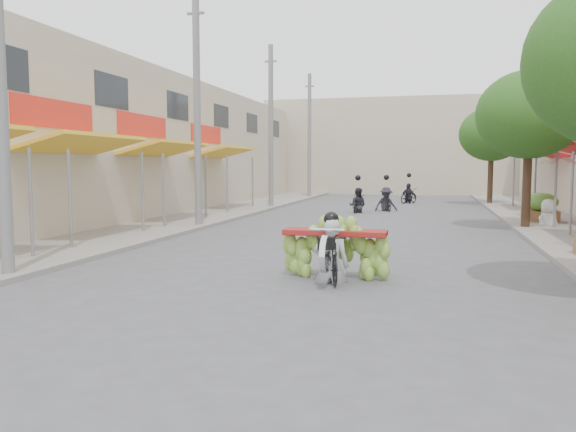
{
  "coord_description": "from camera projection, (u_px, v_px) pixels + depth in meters",
  "views": [
    {
      "loc": [
        2.36,
        -5.87,
        2.16
      ],
      "look_at": [
        -0.53,
        5.41,
        1.1
      ],
      "focal_mm": 35.0,
      "sensor_mm": 36.0,
      "label": 1
    }
  ],
  "objects": [
    {
      "name": "utility_pole_far",
      "position": [
        271.0,
        127.0,
        27.67
      ],
      "size": [
        0.6,
        0.24,
        8.0
      ],
      "color": "slate",
      "rests_on": "ground"
    },
    {
      "name": "far_building",
      "position": [
        401.0,
        147.0,
        42.78
      ],
      "size": [
        20.0,
        6.0,
        7.0
      ],
      "primitive_type": "cube",
      "color": "#BCAF95",
      "rests_on": "ground"
    },
    {
      "name": "shophouse_row_left",
      "position": [
        66.0,
        144.0,
        22.62
      ],
      "size": [
        9.77,
        40.0,
        6.0
      ],
      "color": "#BCAF95",
      "rests_on": "ground"
    },
    {
      "name": "utility_pole_back",
      "position": [
        309.0,
        136.0,
        36.35
      ],
      "size": [
        0.6,
        0.24,
        8.0
      ],
      "color": "slate",
      "rests_on": "ground"
    },
    {
      "name": "bg_motorbike_c",
      "position": [
        409.0,
        189.0,
        31.6
      ],
      "size": [
        1.21,
        1.59,
        1.95
      ],
      "color": "black",
      "rests_on": "ground"
    },
    {
      "name": "produce_crate_far",
      "position": [
        541.0,
        205.0,
        20.28
      ],
      "size": [
        1.2,
        0.88,
        1.16
      ],
      "color": "brown",
      "rests_on": "ground"
    },
    {
      "name": "pedestrian",
      "position": [
        549.0,
        199.0,
        19.02
      ],
      "size": [
        1.02,
        0.89,
        1.77
      ],
      "rotation": [
        0.0,
        0.0,
        3.66
      ],
      "color": "white",
      "rests_on": "ground"
    },
    {
      "name": "utility_pole_mid",
      "position": [
        197.0,
        110.0,
        18.99
      ],
      "size": [
        0.6,
        0.24,
        8.0
      ],
      "color": "slate",
      "rests_on": "ground"
    },
    {
      "name": "sidewalk_left",
      "position": [
        192.0,
        217.0,
        22.64
      ],
      "size": [
        4.0,
        60.0,
        0.12
      ],
      "primitive_type": "cube",
      "color": "gray",
      "rests_on": "ground"
    },
    {
      "name": "street_tree_mid",
      "position": [
        529.0,
        115.0,
        18.26
      ],
      "size": [
        3.4,
        3.4,
        5.25
      ],
      "color": "#3A2719",
      "rests_on": "ground"
    },
    {
      "name": "bg_motorbike_a",
      "position": [
        358.0,
        195.0,
        25.38
      ],
      "size": [
        0.84,
        1.45,
        1.95
      ],
      "color": "black",
      "rests_on": "ground"
    },
    {
      "name": "sidewalk_right",
      "position": [
        571.0,
        226.0,
        19.17
      ],
      "size": [
        4.0,
        60.0,
        0.12
      ],
      "primitive_type": "cube",
      "color": "gray",
      "rests_on": "ground"
    },
    {
      "name": "bg_motorbike_b",
      "position": [
        386.0,
        193.0,
        26.19
      ],
      "size": [
        1.18,
        1.66,
        1.95
      ],
      "color": "black",
      "rests_on": "ground"
    },
    {
      "name": "street_tree_far",
      "position": [
        492.0,
        134.0,
        29.84
      ],
      "size": [
        3.4,
        3.4,
        5.25
      ],
      "color": "#3A2719",
      "rests_on": "ground"
    },
    {
      "name": "ground",
      "position": [
        216.0,
        354.0,
        6.44
      ],
      "size": [
        120.0,
        120.0,
        0.0
      ],
      "primitive_type": "plane",
      "color": "#535358",
      "rests_on": "ground"
    },
    {
      "name": "banana_motorbike",
      "position": [
        333.0,
        241.0,
        10.48
      ],
      "size": [
        2.2,
        1.8,
        2.22
      ],
      "color": "black",
      "rests_on": "ground"
    }
  ]
}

